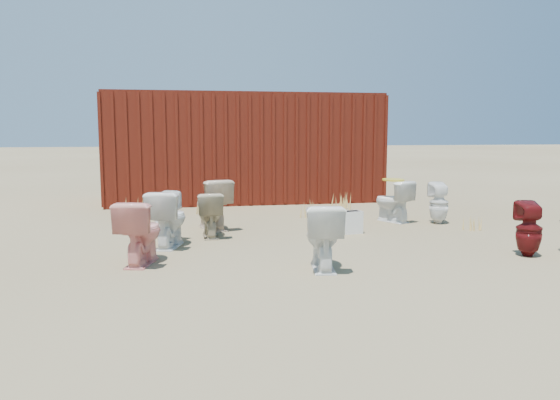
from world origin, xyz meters
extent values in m
plane|color=brown|center=(0.00, 0.00, 0.00)|extent=(100.00, 100.00, 0.00)
cube|color=#4A100C|center=(0.00, 5.20, 1.20)|extent=(6.00, 2.40, 2.40)
imported|color=white|center=(-1.64, 0.12, 0.39)|extent=(0.63, 0.86, 0.78)
imported|color=pink|center=(-1.96, -0.81, 0.39)|extent=(0.61, 0.84, 0.77)
imported|color=white|center=(0.11, -1.44, 0.38)|extent=(0.54, 0.81, 0.77)
imported|color=#5A0F10|center=(2.84, -1.30, 0.35)|extent=(0.37, 0.38, 0.70)
imported|color=white|center=(-1.67, 0.44, 0.37)|extent=(0.45, 0.45, 0.73)
imported|color=beige|center=(-0.97, 1.37, 0.41)|extent=(0.68, 0.90, 0.82)
imported|color=#BCAD8A|center=(-1.04, 0.73, 0.34)|extent=(0.38, 0.67, 0.68)
imported|color=white|center=(2.18, 1.52, 0.36)|extent=(0.66, 0.81, 0.73)
imported|color=white|center=(2.88, 1.20, 0.36)|extent=(0.35, 0.35, 0.71)
ellipsoid|color=gold|center=(2.18, 1.52, 0.74)|extent=(0.37, 0.46, 0.02)
cube|color=white|center=(1.04, 0.60, 0.17)|extent=(0.53, 0.28, 0.35)
ellipsoid|color=beige|center=(-2.06, 1.41, 0.01)|extent=(0.43, 0.53, 0.02)
ellipsoid|color=beige|center=(-1.64, 3.50, 0.01)|extent=(0.43, 0.52, 0.02)
cone|color=tan|center=(-2.33, 3.07, 0.17)|extent=(0.36, 0.36, 0.33)
cone|color=tan|center=(0.78, 2.25, 0.14)|extent=(0.32, 0.32, 0.29)
cone|color=tan|center=(1.73, 3.11, 0.16)|extent=(0.36, 0.36, 0.33)
cone|color=tan|center=(-1.05, 3.11, 0.15)|extent=(0.30, 0.30, 0.29)
cone|color=tan|center=(1.80, 3.50, 0.13)|extent=(0.34, 0.34, 0.27)
cone|color=tan|center=(3.13, 0.55, 0.11)|extent=(0.28, 0.28, 0.22)
camera|label=1|loc=(-1.50, -7.38, 1.58)|focal=35.00mm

